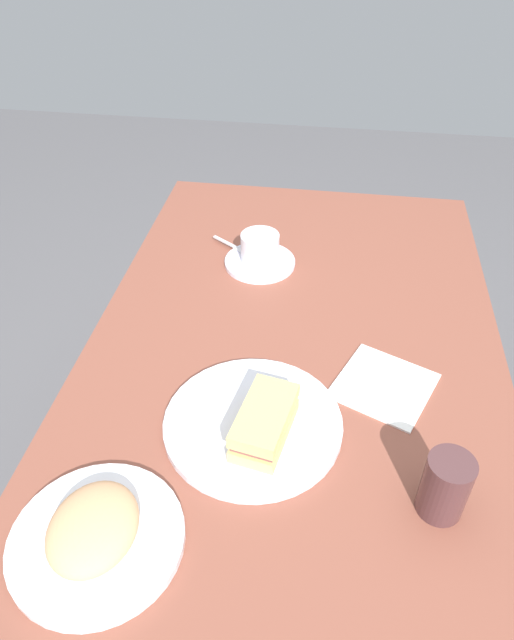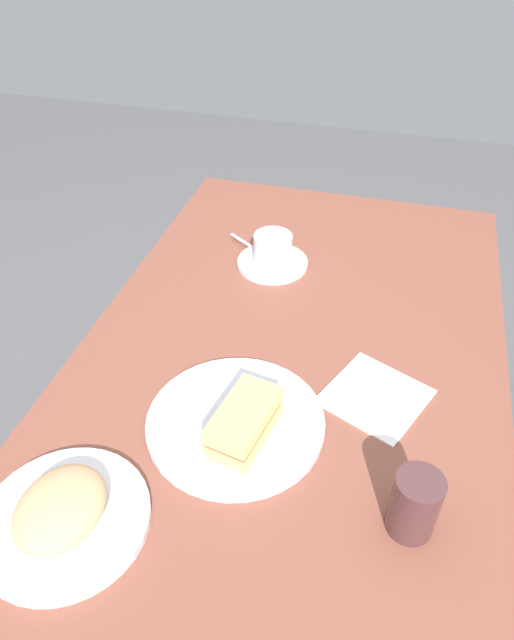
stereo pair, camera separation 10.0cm
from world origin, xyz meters
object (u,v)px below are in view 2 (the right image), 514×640
at_px(dining_table, 285,396).
at_px(spoon, 250,246).
at_px(side_plate, 65,520).
at_px(sandwich_front, 244,422).
at_px(drinking_glass, 414,504).
at_px(coffee_saucer, 272,263).
at_px(coffee_cup, 273,247).
at_px(sandwich_plate, 236,422).
at_px(napkin, 375,396).

bearing_deg(dining_table, spoon, 25.81).
xyz_separation_m(spoon, side_plate, (-0.72, 0.06, -0.01)).
bearing_deg(sandwich_front, drinking_glass, -107.66).
distance_m(coffee_saucer, spoon, 0.08).
bearing_deg(coffee_cup, drinking_glass, -149.34).
height_order(dining_table, spoon, spoon).
bearing_deg(side_plate, sandwich_front, -44.17).
bearing_deg(sandwich_plate, coffee_saucer, 6.83).
xyz_separation_m(sandwich_plate, spoon, (0.49, 0.12, 0.01)).
distance_m(coffee_cup, drinking_glass, 0.65).
bearing_deg(coffee_cup, spoon, 56.54).
relative_size(dining_table, side_plate, 5.70).
distance_m(dining_table, spoon, 0.39).
height_order(sandwich_plate, coffee_cup, coffee_cup).
height_order(napkin, drinking_glass, drinking_glass).
distance_m(spoon, napkin, 0.50).
bearing_deg(sandwich_plate, sandwich_front, -137.64).
xyz_separation_m(coffee_saucer, side_plate, (-0.68, 0.12, 0.00)).
distance_m(spoon, drinking_glass, 0.72).
bearing_deg(side_plate, napkin, -47.88).
height_order(dining_table, coffee_cup, coffee_cup).
xyz_separation_m(sandwich_plate, side_plate, (-0.22, 0.17, 0.00)).
distance_m(coffee_saucer, coffee_cup, 0.04).
xyz_separation_m(coffee_saucer, drinking_glass, (-0.56, -0.33, 0.05)).
relative_size(coffee_cup, drinking_glass, 1.01).
height_order(sandwich_front, drinking_glass, drinking_glass).
relative_size(sandwich_plate, drinking_glass, 2.81).
bearing_deg(dining_table, side_plate, 150.29).
relative_size(napkin, drinking_glass, 1.49).
relative_size(coffee_cup, side_plate, 0.44).
bearing_deg(coffee_saucer, drinking_glass, -149.35).
height_order(side_plate, napkin, side_plate).
distance_m(sandwich_plate, napkin, 0.24).
xyz_separation_m(side_plate, napkin, (0.34, -0.38, -0.01)).
relative_size(sandwich_front, coffee_saucer, 0.95).
xyz_separation_m(dining_table, side_plate, (-0.38, 0.22, 0.09)).
relative_size(sandwich_plate, sandwich_front, 1.93).
bearing_deg(napkin, side_plate, 132.12).
relative_size(dining_table, coffee_saucer, 8.58).
relative_size(coffee_saucer, napkin, 1.02).
distance_m(side_plate, drinking_glass, 0.47).
bearing_deg(sandwich_plate, spoon, 13.35).
height_order(spoon, napkin, spoon).
bearing_deg(coffee_saucer, sandwich_plate, -173.17).
bearing_deg(napkin, coffee_cup, 38.00).
distance_m(sandwich_front, napkin, 0.24).
height_order(coffee_cup, spoon, coffee_cup).
xyz_separation_m(coffee_cup, side_plate, (-0.68, 0.12, -0.04)).
xyz_separation_m(sandwich_front, coffee_saucer, (0.48, 0.08, -0.04)).
distance_m(coffee_cup, spoon, 0.08).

